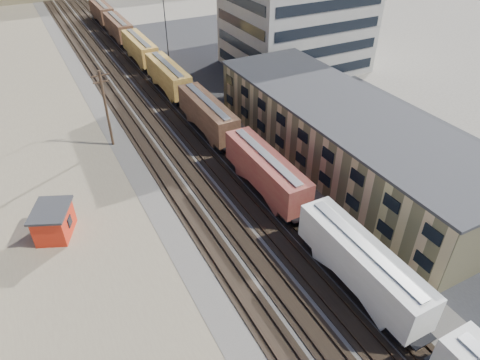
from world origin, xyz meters
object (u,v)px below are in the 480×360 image
maintenance_shed (54,222)px  parked_car_blue (357,98)px  utility_pole_north (106,107)px  freight_train (186,93)px

maintenance_shed → parked_car_blue: (45.60, 9.87, -0.93)m
utility_pole_north → maintenance_shed: bearing=-122.0°
freight_train → parked_car_blue: (24.22, -9.54, -2.13)m
freight_train → maintenance_shed: (-21.38, -19.41, -1.20)m
freight_train → utility_pole_north: utility_pole_north is taller
parked_car_blue → freight_train: bearing=121.4°
maintenance_shed → parked_car_blue: maintenance_shed is taller
utility_pole_north → parked_car_blue: 37.11m
maintenance_shed → utility_pole_north: bearing=58.0°
utility_pole_north → parked_car_blue: (36.52, -4.67, -4.63)m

